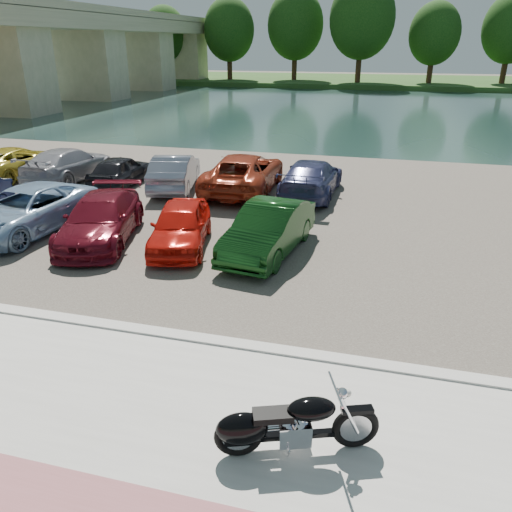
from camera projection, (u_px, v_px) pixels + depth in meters
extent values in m
plane|color=#595447|center=(233.00, 425.00, 7.68)|extent=(200.00, 200.00, 0.00)
cube|color=#B4B1A9|center=(211.00, 472.00, 6.77)|extent=(60.00, 6.00, 0.10)
cube|color=#B4B1A9|center=(265.00, 350.00, 9.43)|extent=(60.00, 0.30, 0.14)
cube|color=#47413A|center=(327.00, 210.00, 17.44)|extent=(60.00, 18.00, 0.04)
cube|color=#192E2D|center=(370.00, 110.00, 43.21)|extent=(120.00, 40.00, 0.00)
cube|color=#234719|center=(382.00, 81.00, 71.51)|extent=(120.00, 24.00, 0.60)
cube|color=tan|center=(74.00, 22.00, 46.97)|extent=(7.00, 56.00, 1.40)
cube|color=tan|center=(73.00, 10.00, 46.58)|extent=(7.00, 56.00, 0.70)
cube|color=tan|center=(8.00, 67.00, 39.51)|extent=(6.00, 4.00, 7.20)
cube|color=tan|center=(91.00, 62.00, 50.17)|extent=(6.00, 4.00, 7.20)
cube|color=tan|center=(145.00, 59.00, 60.83)|extent=(6.00, 4.00, 7.20)
cube|color=tan|center=(183.00, 56.00, 71.49)|extent=(6.00, 4.00, 7.20)
cylinder|color=#3E2616|center=(166.00, 62.00, 71.01)|extent=(0.70, 0.70, 4.50)
ellipsoid|color=black|center=(165.00, 34.00, 69.59)|extent=(6.30, 6.30, 7.56)
cylinder|color=#3E2616|center=(230.00, 61.00, 70.04)|extent=(0.70, 0.70, 4.95)
ellipsoid|color=black|center=(229.00, 30.00, 68.48)|extent=(6.93, 6.93, 8.32)
cylinder|color=#3E2616|center=(295.00, 59.00, 69.08)|extent=(0.70, 0.70, 5.40)
ellipsoid|color=black|center=(295.00, 25.00, 67.37)|extent=(7.56, 7.56, 9.07)
cylinder|color=#3E2616|center=(359.00, 58.00, 64.38)|extent=(0.70, 0.70, 5.85)
ellipsoid|color=black|center=(362.00, 18.00, 62.53)|extent=(8.19, 8.19, 9.83)
cylinder|color=#3E2616|center=(431.00, 64.00, 63.76)|extent=(0.70, 0.70, 4.50)
ellipsoid|color=black|center=(435.00, 33.00, 62.35)|extent=(6.30, 6.30, 7.56)
cylinder|color=#3E2616|center=(505.00, 63.00, 62.80)|extent=(0.70, 0.70, 4.95)
ellipsoid|color=black|center=(512.00, 28.00, 61.24)|extent=(6.93, 6.93, 8.32)
torus|color=black|center=(355.00, 427.00, 7.01)|extent=(0.68, 0.35, 0.68)
torus|color=black|center=(238.00, 436.00, 6.86)|extent=(0.68, 0.35, 0.68)
cylinder|color=#B2B2B7|center=(355.00, 427.00, 7.01)|extent=(0.45, 0.22, 0.46)
cylinder|color=#B2B2B7|center=(238.00, 436.00, 6.86)|extent=(0.45, 0.22, 0.46)
cylinder|color=silver|center=(349.00, 416.00, 6.78)|extent=(0.32, 0.16, 0.63)
cylinder|color=silver|center=(345.00, 406.00, 6.97)|extent=(0.32, 0.16, 0.63)
cylinder|color=silver|center=(336.00, 389.00, 6.70)|extent=(0.30, 0.71, 0.04)
sphere|color=silver|center=(342.00, 393.00, 6.75)|extent=(0.21, 0.21, 0.16)
sphere|color=silver|center=(347.00, 393.00, 6.75)|extent=(0.14, 0.14, 0.11)
cube|color=black|center=(357.00, 410.00, 6.89)|extent=(0.47, 0.29, 0.06)
cube|color=black|center=(297.00, 435.00, 6.96)|extent=(1.16, 0.52, 0.08)
cube|color=silver|center=(294.00, 431.00, 6.92)|extent=(0.53, 0.46, 0.34)
cylinder|color=silver|center=(302.00, 419.00, 6.85)|extent=(0.29, 0.25, 0.27)
cylinder|color=silver|center=(287.00, 420.00, 6.84)|extent=(0.29, 0.25, 0.27)
ellipsoid|color=black|center=(311.00, 409.00, 6.80)|extent=(0.76, 0.58, 0.32)
cube|color=black|center=(273.00, 415.00, 6.77)|extent=(0.61, 0.46, 0.10)
ellipsoid|color=black|center=(242.00, 429.00, 6.81)|extent=(0.80, 0.57, 0.50)
cube|color=black|center=(238.00, 433.00, 6.84)|extent=(0.44, 0.31, 0.30)
cylinder|color=silver|center=(271.00, 432.00, 7.09)|extent=(1.06, 0.47, 0.09)
cylinder|color=silver|center=(271.00, 428.00, 7.06)|extent=(1.06, 0.47, 0.09)
cylinder|color=#B2B2B7|center=(289.00, 454.00, 6.84)|extent=(0.07, 0.14, 0.22)
imported|color=#8CACCC|center=(26.00, 210.00, 15.15)|extent=(2.80, 5.11, 1.36)
imported|color=#5F0D1A|center=(101.00, 219.00, 14.51)|extent=(2.90, 4.78, 1.30)
imported|color=red|center=(180.00, 225.00, 14.07)|extent=(2.33, 3.95, 1.26)
imported|color=#0F3710|center=(269.00, 229.00, 13.62)|extent=(1.98, 4.28, 1.36)
imported|color=gold|center=(17.00, 162.00, 21.56)|extent=(2.37, 4.69, 1.27)
imported|color=#9998A0|center=(69.00, 164.00, 20.92)|extent=(2.12, 4.77, 1.36)
imported|color=black|center=(120.00, 171.00, 20.14)|extent=(1.60, 3.66, 1.23)
imported|color=slate|center=(175.00, 172.00, 19.63)|extent=(2.39, 4.41, 1.38)
imported|color=maroon|center=(244.00, 173.00, 19.31)|extent=(2.68, 5.40, 1.47)
imported|color=navy|center=(311.00, 178.00, 18.82)|extent=(2.03, 4.72, 1.36)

